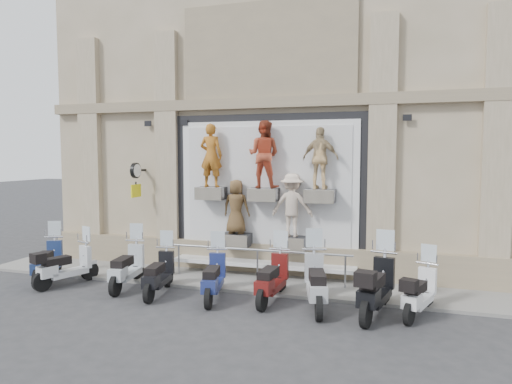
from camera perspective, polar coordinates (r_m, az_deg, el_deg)
ground at (r=10.55m, az=-3.07°, el=-14.19°), size 90.00×90.00×0.00m
sidewalk at (r=12.45m, az=0.32°, el=-11.05°), size 16.00×2.20×0.08m
building at (r=16.94m, az=5.23°, el=13.43°), size 14.00×8.60×12.00m
shop_vitrine at (r=12.61m, az=1.50°, el=0.27°), size 5.60×0.83×4.30m
guard_rail at (r=12.24m, az=0.18°, el=-9.25°), size 5.06×0.10×0.93m
clock_sign_bracket at (r=13.95m, az=-14.77°, el=2.01°), size 0.10×0.80×1.02m
scooter_a at (r=13.64m, az=-24.66°, el=-6.91°), size 1.22×1.98×1.55m
scooter_b at (r=12.98m, az=-22.63°, el=-7.55°), size 1.13×1.90×1.49m
scooter_c at (r=12.23m, az=-15.82°, el=-7.89°), size 0.87×2.01×1.58m
scooter_d at (r=11.48m, az=-12.06°, el=-8.87°), size 0.81×1.89×1.49m
scooter_e at (r=10.91m, az=-5.33°, el=-9.39°), size 0.94×1.95×1.53m
scooter_f at (r=10.71m, az=2.05°, el=-9.51°), size 0.68×1.97×1.57m
scooter_g at (r=10.31m, az=7.52°, el=-9.77°), size 1.09×2.17×1.69m
scooter_h at (r=10.10m, az=14.86°, el=-10.03°), size 1.06×2.23×1.74m
scooter_i at (r=10.37m, az=19.80°, el=-10.61°), size 1.09×1.85×1.45m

